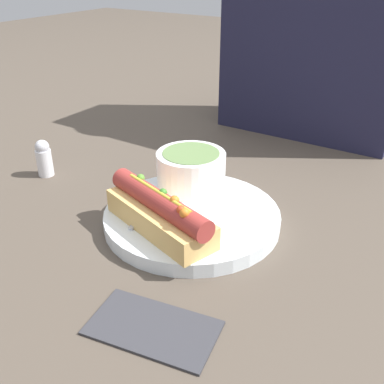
% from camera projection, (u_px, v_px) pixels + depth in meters
% --- Properties ---
extents(ground_plane, '(4.00, 4.00, 0.00)m').
position_uv_depth(ground_plane, '(192.00, 223.00, 0.64)').
color(ground_plane, '#4C4238').
extents(dinner_plate, '(0.25, 0.25, 0.02)m').
position_uv_depth(dinner_plate, '(192.00, 217.00, 0.64)').
color(dinner_plate, white).
rests_on(dinner_plate, ground_plane).
extents(hot_dog, '(0.18, 0.11, 0.06)m').
position_uv_depth(hot_dog, '(160.00, 213.00, 0.58)').
color(hot_dog, '#DBAD60').
rests_on(hot_dog, dinner_plate).
extents(soup_bowl, '(0.11, 0.11, 0.06)m').
position_uv_depth(soup_bowl, '(191.00, 168.00, 0.68)').
color(soup_bowl, white).
rests_on(soup_bowl, dinner_plate).
extents(spoon, '(0.04, 0.17, 0.01)m').
position_uv_depth(spoon, '(173.00, 186.00, 0.69)').
color(spoon, '#B7B7BC').
rests_on(spoon, dinner_plate).
extents(napkin, '(0.14, 0.09, 0.01)m').
position_uv_depth(napkin, '(153.00, 327.00, 0.46)').
color(napkin, '#333338').
rests_on(napkin, ground_plane).
extents(salt_shaker, '(0.03, 0.03, 0.06)m').
position_uv_depth(salt_shaker, '(44.00, 158.00, 0.76)').
color(salt_shaker, silver).
rests_on(salt_shaker, ground_plane).
extents(seated_diner, '(0.35, 0.16, 0.54)m').
position_uv_depth(seated_diner, '(322.00, 15.00, 0.87)').
color(seated_diner, '#1E1E38').
rests_on(seated_diner, ground_plane).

